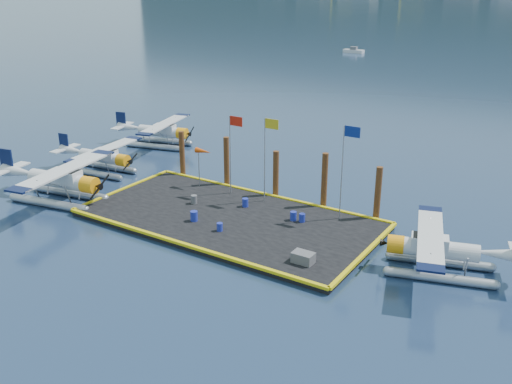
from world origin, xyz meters
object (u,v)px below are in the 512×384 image
seaplane_a (62,183)px  seaplane_c (162,133)px  drum_0 (194,199)px  windsock (203,152)px  drum_2 (293,216)px  piling_1 (227,163)px  drum_5 (245,203)px  piling_0 (182,155)px  flagpole_yellow (267,147)px  flagpole_blue (345,159)px  drum_4 (302,218)px  piling_3 (324,182)px  seaplane_d (435,251)px  piling_4 (378,195)px  seaplane_b (103,159)px  drum_3 (194,216)px  piling_2 (276,176)px  crate (303,258)px  flagpole_red (232,143)px  drum_1 (220,227)px

seaplane_a → seaplane_c: bearing=-176.5°
drum_0 → windsock: bearing=115.3°
drum_2 → piling_1: bearing=156.1°
drum_5 → piling_0: size_ratio=0.15×
flagpole_yellow → windsock: (-5.73, 0.00, -1.28)m
flagpole_blue → windsock: flagpole_blue is taller
drum_4 → piling_3: 3.74m
seaplane_d → flagpole_yellow: size_ratio=1.41×
flagpole_yellow → piling_4: 8.35m
drum_2 → piling_4: bearing=38.1°
seaplane_a → seaplane_d: bearing=88.5°
seaplane_b → drum_2: bearing=81.1°
drum_3 → piling_4: 12.46m
drum_4 → piling_2: (-4.11, 3.44, 1.21)m
drum_2 → crate: (3.43, -4.99, 0.00)m
drum_5 → drum_2: bearing=-3.9°
piling_1 → piling_2: piling_1 is taller
drum_4 → piling_0: 13.62m
flagpole_red → seaplane_c: bearing=150.8°
piling_2 → piling_1: bearing=180.0°
seaplane_a → piling_4: piling_4 is taller
piling_1 → piling_4: (12.50, 0.00, -0.10)m
flagpole_yellow → piling_1: size_ratio=1.48×
flagpole_yellow → drum_3: bearing=-112.0°
piling_0 → piling_4: 17.00m
drum_3 → piling_2: piling_2 is taller
windsock → drum_5: bearing=-18.5°
drum_1 → drum_3: (-2.41, 0.38, 0.07)m
windsock → piling_1: 2.21m
piling_2 → piling_3: 4.01m
drum_3 → flagpole_blue: bearing=34.3°
windsock → seaplane_a: bearing=-134.9°
seaplane_d → piling_2: 14.32m
seaplane_a → seaplane_c: size_ratio=1.14×
seaplane_d → drum_0: (-17.44, 0.21, -0.65)m
drum_1 → flagpole_yellow: (-0.13, 6.01, 3.84)m
seaplane_d → flagpole_blue: (-7.22, 3.38, 3.33)m
flagpole_yellow → drum_4: bearing=-25.2°
flagpole_yellow → piling_2: (-0.20, 1.60, -2.61)m
seaplane_d → flagpole_blue: 8.64m
flagpole_blue → piling_0: size_ratio=1.62×
seaplane_b → seaplane_c: seaplane_c is taller
seaplane_a → piling_1: (8.48, 9.08, 0.54)m
seaplane_c → flagpole_blue: (22.94, -7.78, 3.31)m
drum_2 → drum_4: bearing=8.9°
drum_2 → piling_3: 3.85m
crate → windsock: windsock is taller
seaplane_b → piling_2: (15.44, 2.73, 0.59)m
windsock → piling_4: 13.68m
drum_0 → piling_3: 9.45m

